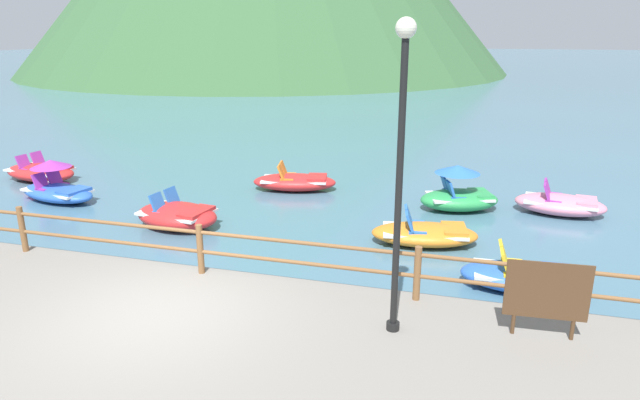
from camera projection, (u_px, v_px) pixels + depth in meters
The scene contains 12 objects.
ground_plane at pixel (417, 89), 45.81m from camera, with size 200.00×200.00×0.00m, color #477084.
dock_railing at pixel (200, 244), 10.14m from camera, with size 23.92×0.12×0.95m.
lamp_post at pixel (400, 156), 7.57m from camera, with size 0.28×0.28×4.51m.
sign_board at pixel (547, 292), 7.97m from camera, with size 1.18×0.12×1.19m.
pedal_boat_0 at pixel (459, 195), 15.06m from camera, with size 2.43×1.91×1.26m.
pedal_boat_1 at pixel (425, 234), 12.69m from camera, with size 2.58×1.58×0.83m.
pedal_boat_2 at pixel (177, 215), 13.76m from camera, with size 2.35×1.69×0.91m.
pedal_boat_3 at pixel (523, 276), 10.50m from camera, with size 2.31×1.21×0.83m.
pedal_boat_4 at pixel (560, 204), 14.76m from camera, with size 2.45×1.55×0.86m.
pedal_boat_5 at pixel (295, 182), 16.95m from camera, with size 2.72×1.63×0.84m.
pedal_boat_6 at pixel (57, 188), 15.88m from camera, with size 2.73×1.67×1.19m.
pedal_boat_7 at pixel (41, 172), 18.07m from camera, with size 2.75×1.73×0.86m.
Camera 1 is at (4.65, -6.96, 4.76)m, focal length 31.03 mm.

